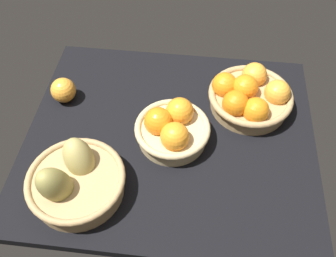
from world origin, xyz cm
name	(u,v)px	position (x,y,z in cm)	size (l,w,h in cm)	color
market_tray	(170,138)	(0.00, 0.00, 1.50)	(84.00, 72.00, 3.00)	black
basket_near_left	(249,96)	(-22.51, -14.01, 7.71)	(25.57, 25.57, 11.32)	tan
basket_far_right_pears	(74,181)	(22.14, 20.62, 7.72)	(25.24, 25.24, 15.92)	tan
basket_center	(172,129)	(-0.55, 0.99, 7.57)	(21.44, 21.44, 11.05)	tan
loose_orange_front_gap	(63,90)	(34.52, -10.77, 6.86)	(7.72, 7.72, 7.72)	#F49E33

